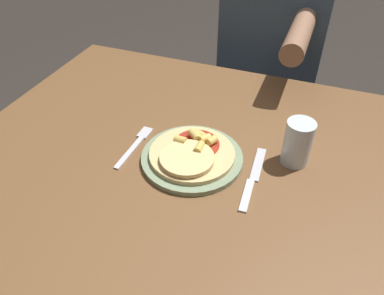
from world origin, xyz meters
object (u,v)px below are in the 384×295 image
person_diner (272,51)px  dining_table (179,181)px  plate (192,158)px  knife (253,179)px  drinking_glass (298,143)px  fork (136,144)px  pizza (192,153)px

person_diner → dining_table: bearing=-97.4°
dining_table → plate: (0.04, -0.02, 0.11)m
dining_table → knife: (0.20, -0.03, 0.11)m
plate → drinking_glass: (0.24, 0.09, 0.05)m
dining_table → fork: bearing=-172.5°
pizza → knife: size_ratio=0.95×
dining_table → person_diner: size_ratio=0.91×
pizza → fork: (-0.16, 0.01, -0.02)m
drinking_glass → person_diner: (-0.18, 0.66, -0.09)m
dining_table → knife: bearing=-9.1°
person_diner → knife: bearing=-82.1°
plate → pizza: size_ratio=1.19×
knife → pizza: bearing=175.4°
plate → fork: bearing=178.8°
pizza → drinking_glass: (0.24, 0.09, 0.03)m
pizza → drinking_glass: bearing=20.4°
fork → knife: (0.31, -0.02, 0.00)m
pizza → fork: pizza is taller
drinking_glass → plate: bearing=-160.0°
dining_table → person_diner: person_diner is taller
dining_table → drinking_glass: (0.28, 0.07, 0.16)m
pizza → person_diner: bearing=86.2°
plate → knife: plate is taller
fork → knife: bearing=-3.2°
dining_table → plate: 0.12m
dining_table → fork: size_ratio=6.30×
fork → drinking_glass: bearing=11.8°
plate → knife: size_ratio=1.13×
plate → drinking_glass: size_ratio=2.17×
plate → knife: (0.16, -0.01, -0.00)m
knife → fork: bearing=176.8°
drinking_glass → dining_table: bearing=-166.4°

